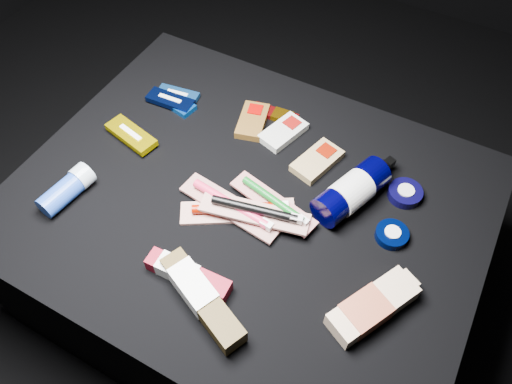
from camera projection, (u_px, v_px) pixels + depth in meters
The scene contains 21 objects.
ground at pixel (250, 283), 1.38m from camera, with size 3.00×3.00×0.00m, color black.
cloth_table at pixel (249, 246), 1.22m from camera, with size 0.98×0.78×0.40m, color black.
luna_bar_0 at pixel (174, 102), 1.23m from camera, with size 0.12×0.07×0.02m.
luna_bar_1 at pixel (178, 95), 1.24m from camera, with size 0.11×0.05×0.01m.
luna_bar_2 at pixel (170, 100), 1.22m from camera, with size 0.12×0.05×0.02m.
luna_bar_3 at pixel (131, 135), 1.15m from camera, with size 0.14×0.08×0.02m.
clif_bar_0 at pixel (253, 119), 1.19m from camera, with size 0.09×0.12×0.02m.
clif_bar_1 at pixel (285, 131), 1.16m from camera, with size 0.09×0.13×0.02m.
clif_bar_2 at pixel (318, 160), 1.11m from camera, with size 0.09×0.13×0.02m.
power_bar at pixel (277, 115), 1.20m from camera, with size 0.11×0.04×0.01m.
lotion_bottle at pixel (352, 191), 1.03m from camera, with size 0.12×0.22×0.07m.
cream_tin_upper at pixel (405, 193), 1.06m from camera, with size 0.07×0.07×0.02m.
cream_tin_lower at pixel (392, 234), 1.00m from camera, with size 0.07×0.07×0.02m.
bodywash_bottle at pixel (371, 307), 0.89m from camera, with size 0.13×0.19×0.04m.
deodorant_stick at pixel (67, 189), 1.04m from camera, with size 0.07×0.13×0.05m.
toothbrush_pack_0 at pixel (239, 210), 1.03m from camera, with size 0.23×0.17×0.03m.
toothbrush_pack_1 at pixel (232, 206), 1.03m from camera, with size 0.24×0.08×0.03m.
toothbrush_pack_2 at pixel (274, 202), 1.03m from camera, with size 0.21×0.09×0.02m.
toothbrush_pack_3 at pixel (256, 211), 1.00m from camera, with size 0.23×0.10×0.03m.
toothpaste_carton_red at pixel (185, 273), 0.94m from camera, with size 0.17×0.05×0.03m.
toothpaste_carton_green at pixel (199, 295), 0.90m from camera, with size 0.21×0.13×0.04m.
Camera 1 is at (0.31, -0.54, 1.26)m, focal length 35.00 mm.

